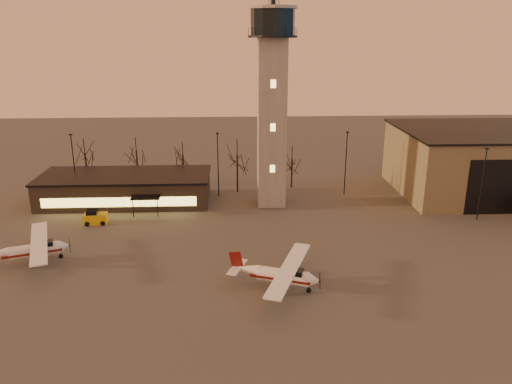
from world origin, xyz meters
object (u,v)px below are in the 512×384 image
control_tower (272,94)px  cessna_rear (36,252)px  terminal (126,188)px  hangar (495,161)px  service_cart (95,218)px  cessna_front (285,278)px

control_tower → cessna_rear: bearing=-146.1°
control_tower → terminal: (-21.99, 1.98, -14.17)m
hangar → service_cart: 61.55m
cessna_front → service_cart: 30.54m
control_tower → cessna_rear: (-27.90, -18.75, -15.13)m
hangar → terminal: bearing=-178.0°
cessna_front → cessna_rear: size_ratio=0.99×
cessna_rear → cessna_front: bearing=-34.8°
hangar → cessna_front: size_ratio=2.47×
cessna_front → hangar: bearing=59.8°
terminal → cessna_front: terminal is taller
control_tower → cessna_rear: 36.86m
hangar → service_cart: hangar is taller
hangar → terminal: size_ratio=1.20×
control_tower → cessna_front: bearing=-91.3°
terminal → cessna_front: size_ratio=2.05×
control_tower → hangar: size_ratio=1.07×
terminal → hangar: bearing=2.0°
hangar → cessna_front: 47.59m
hangar → cessna_rear: (-63.90, -22.72, -3.96)m
cessna_rear → hangar: bearing=0.1°
control_tower → service_cart: (-24.39, -7.10, -15.59)m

